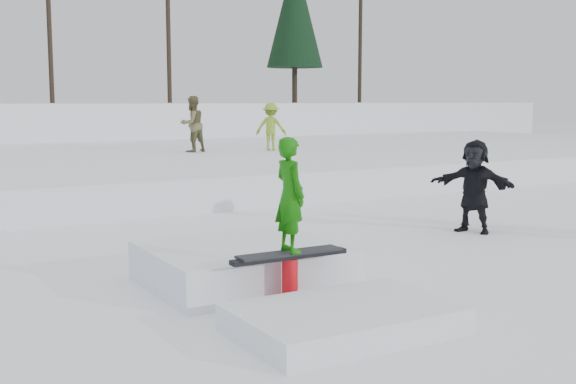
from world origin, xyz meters
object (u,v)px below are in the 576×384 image
spectator_dark (474,186)px  jib_rail_feature (268,272)px  walker_olive (192,124)px  walker_ygreen (271,127)px

spectator_dark → jib_rail_feature: jib_rail_feature is taller
walker_olive → jib_rail_feature: size_ratio=0.43×
walker_olive → walker_ygreen: 2.76m
walker_ygreen → jib_rail_feature: size_ratio=0.38×
walker_olive → walker_ygreen: walker_olive is taller
walker_olive → spectator_dark: size_ratio=1.05×
walker_olive → jib_rail_feature: (-5.05, -14.66, -1.44)m
walker_ygreen → spectator_dark: bearing=117.7°
walker_olive → walker_ygreen: (2.68, -0.65, -0.12)m
walker_olive → walker_ygreen: bearing=150.9°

